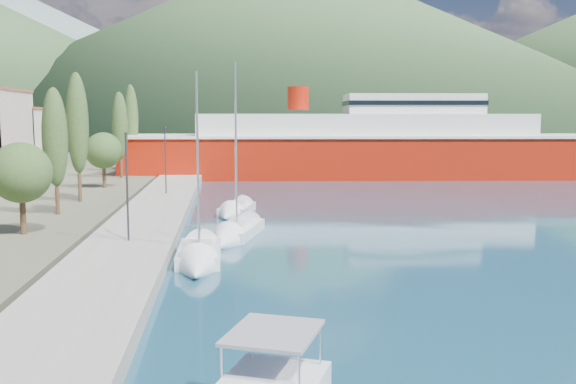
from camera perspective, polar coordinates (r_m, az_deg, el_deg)
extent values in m
plane|color=navy|center=(142.15, -4.06, 3.54)|extent=(1400.00, 1400.00, 0.00)
cube|color=gray|center=(48.78, -11.95, -2.10)|extent=(5.00, 88.00, 0.80)
cone|color=slate|center=(711.61, 1.37, 13.31)|extent=(760.00, 760.00, 180.00)
cone|color=#375431|center=(427.04, 0.45, 13.36)|extent=(480.00, 480.00, 115.00)
cube|color=silver|center=(92.48, -23.50, 4.25)|extent=(9.00, 10.00, 8.00)
cube|color=#9E5138|center=(92.44, -23.62, 6.82)|extent=(9.20, 10.20, 0.30)
cylinder|color=#47301E|center=(41.73, -22.49, -1.94)|extent=(0.36, 0.36, 2.27)
sphere|color=#344D23|center=(41.44, -22.65, 1.60)|extent=(3.64, 3.64, 3.64)
cylinder|color=#47301E|center=(49.32, -19.80, -0.73)|extent=(0.30, 0.30, 2.01)
ellipsoid|color=#344D23|center=(48.97, -20.02, 4.59)|extent=(1.80, 1.80, 7.13)
cylinder|color=#47301E|center=(56.20, -18.02, 0.38)|extent=(0.30, 0.30, 2.35)
ellipsoid|color=#344D23|center=(55.90, -18.22, 5.83)|extent=(1.80, 1.80, 8.34)
cylinder|color=#47301E|center=(66.71, -16.02, 1.35)|extent=(0.36, 0.36, 2.26)
sphere|color=#344D23|center=(66.54, -16.09, 3.56)|extent=(3.62, 3.62, 3.62)
cylinder|color=#47301E|center=(76.97, -14.60, 2.04)|extent=(0.30, 0.30, 2.18)
ellipsoid|color=#344D23|center=(76.74, -14.71, 5.73)|extent=(1.80, 1.80, 7.74)
cylinder|color=#47301E|center=(85.78, -13.66, 2.61)|extent=(0.30, 0.30, 2.46)
ellipsoid|color=#344D23|center=(85.59, -13.77, 6.36)|extent=(1.80, 1.80, 8.74)
cylinder|color=#2D2D33|center=(36.89, -14.11, 0.37)|extent=(0.12, 0.12, 6.00)
cube|color=#2D2D33|center=(36.94, -14.18, 5.05)|extent=(0.15, 0.50, 0.12)
cylinder|color=#2D2D33|center=(59.25, -10.84, 2.76)|extent=(0.12, 0.12, 6.00)
cube|color=#2D2D33|center=(59.37, -10.88, 5.66)|extent=(0.15, 0.50, 0.12)
cube|color=gray|center=(16.43, -1.31, -12.38)|extent=(2.88, 3.10, 0.09)
cube|color=silver|center=(35.34, -7.87, -5.60)|extent=(2.29, 5.57, 0.89)
cube|color=silver|center=(34.86, -7.91, -4.77)|extent=(1.37, 2.23, 0.35)
cylinder|color=silver|center=(34.25, -8.03, 2.72)|extent=(0.12, 0.12, 9.41)
cone|color=silver|center=(31.87, -8.12, -6.95)|extent=(2.28, 2.60, 2.28)
cube|color=silver|center=(42.25, -4.43, -3.54)|extent=(3.75, 6.49, 0.86)
cube|color=silver|center=(41.76, -4.58, -2.86)|extent=(1.93, 2.71, 0.34)
cylinder|color=silver|center=(41.23, -4.64, 4.19)|extent=(0.12, 0.12, 10.56)
cone|color=silver|center=(38.53, -5.88, -4.55)|extent=(2.89, 3.34, 2.21)
cube|color=silver|center=(52.06, -4.55, -1.62)|extent=(3.23, 5.21, 0.83)
cube|color=silver|center=(51.68, -4.64, -1.06)|extent=(1.70, 2.19, 0.32)
cylinder|color=silver|center=(51.29, -4.68, 3.39)|extent=(0.12, 0.12, 8.31)
cone|color=silver|center=(49.08, -5.37, -2.13)|extent=(2.61, 2.71, 2.12)
cube|color=#A21808|center=(84.38, 6.64, 2.96)|extent=(61.90, 16.92, 5.90)
cube|color=silver|center=(84.24, 6.67, 4.96)|extent=(62.35, 17.33, 0.32)
cube|color=silver|center=(84.22, 6.68, 5.82)|extent=(42.83, 13.44, 3.16)
cube|color=silver|center=(85.34, 10.96, 7.67)|extent=(17.63, 9.03, 2.53)
cylinder|color=#A21808|center=(83.48, 0.91, 8.32)|extent=(2.74, 2.74, 2.95)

